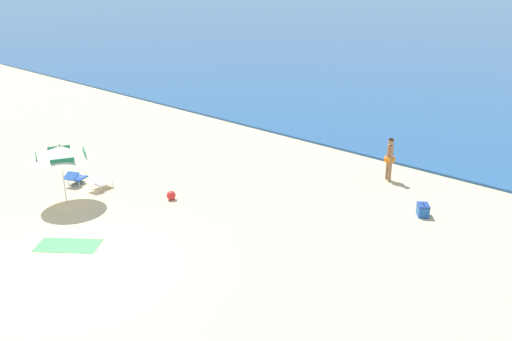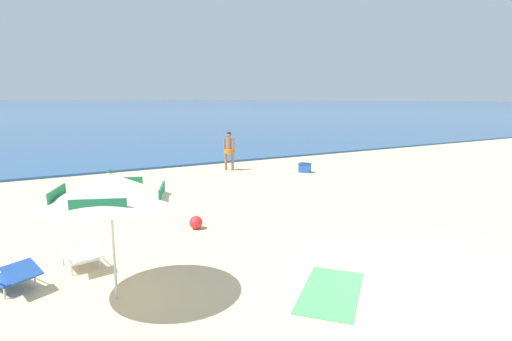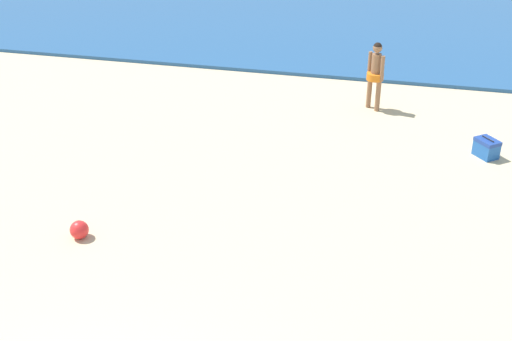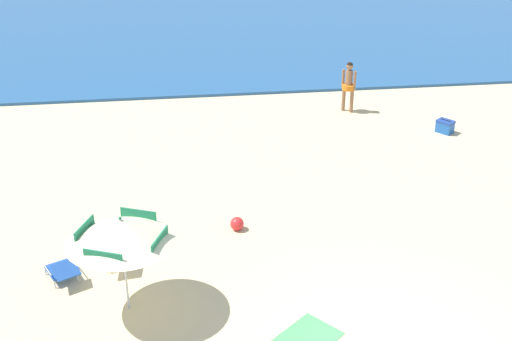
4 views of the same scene
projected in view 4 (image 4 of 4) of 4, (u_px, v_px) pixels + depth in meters
beach_umbrella_striped_main at (121, 231)px, 12.84m from camera, size 2.18×2.20×2.09m
lounge_chair_under_umbrella at (63, 270)px, 14.34m from camera, size 0.87×1.02×0.51m
lounge_chair_beside_umbrella at (117, 256)px, 14.77m from camera, size 0.66×0.95×0.51m
person_standing_near_shore at (349, 83)px, 22.53m from camera, size 0.41×0.41×1.69m
cooler_box at (445, 126)px, 21.31m from camera, size 0.58×0.60×0.43m
beach_ball at (237, 224)px, 16.21m from camera, size 0.32×0.32×0.32m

